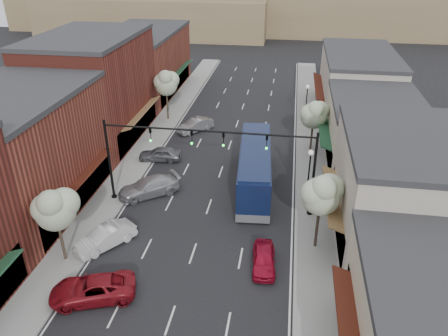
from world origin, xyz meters
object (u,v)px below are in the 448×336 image
at_px(lamp_post_far, 307,97).
at_px(parked_car_c, 149,187).
at_px(signal_mast_right, 282,160).
at_px(tree_left_near, 55,208).
at_px(lamp_post_near, 310,166).
at_px(parked_car_b, 105,237).
at_px(tree_left_far, 166,82).
at_px(signal_mast_left, 137,150).
at_px(parked_car_e, 195,125).
at_px(parked_car_d, 160,154).
at_px(coach_bus, 255,167).
at_px(parked_car_a, 93,289).
at_px(tree_right_near, 322,193).
at_px(tree_right_far, 314,114).

xyz_separation_m(lamp_post_far, parked_car_c, (-13.10, -18.95, -2.25)).
xyz_separation_m(signal_mast_right, tree_left_near, (-13.87, -8.05, -0.40)).
xyz_separation_m(lamp_post_near, parked_car_b, (-14.00, -8.59, -2.29)).
distance_m(tree_left_far, lamp_post_near, 22.33).
relative_size(signal_mast_left, tree_left_far, 1.34).
bearing_deg(parked_car_e, parked_car_d, -62.86).
xyz_separation_m(coach_bus, parked_car_d, (-9.50, 3.54, -1.20)).
xyz_separation_m(signal_mast_right, parked_car_a, (-10.60, -11.00, -3.92)).
bearing_deg(signal_mast_left, parked_car_d, 94.46).
relative_size(lamp_post_far, parked_car_d, 1.09).
bearing_deg(parked_car_c, parked_car_d, 152.04).
height_order(signal_mast_left, tree_left_far, signal_mast_left).
bearing_deg(parked_car_e, lamp_post_near, -5.19).
xyz_separation_m(signal_mast_left, tree_right_near, (13.97, -4.05, -0.17)).
bearing_deg(parked_car_b, lamp_post_far, 98.46).
bearing_deg(tree_left_near, parked_car_c, 72.05).
relative_size(parked_car_a, parked_car_d, 1.24).
bearing_deg(tree_right_far, parked_car_b, -128.89).
height_order(tree_left_far, parked_car_a, tree_left_far).
distance_m(tree_left_far, parked_car_b, 24.43).
distance_m(tree_right_far, tree_left_near, 25.99).
relative_size(lamp_post_far, coach_bus, 0.37).
xyz_separation_m(tree_right_far, lamp_post_near, (-0.55, -9.44, -0.99)).
bearing_deg(tree_left_near, parked_car_a, -42.01).
xyz_separation_m(tree_left_far, parked_car_e, (3.90, -2.88, -3.89)).
bearing_deg(tree_right_far, parked_car_d, -162.74).
height_order(signal_mast_right, tree_left_near, signal_mast_right).
bearing_deg(parked_car_d, lamp_post_far, 124.79).
relative_size(signal_mast_right, lamp_post_far, 1.85).
xyz_separation_m(signal_mast_left, lamp_post_far, (13.42, 20.00, -1.62)).
bearing_deg(parked_car_b, parked_car_e, 121.67).
height_order(lamp_post_far, parked_car_c, lamp_post_far).
distance_m(signal_mast_left, parked_car_c, 4.02).
height_order(signal_mast_left, coach_bus, signal_mast_left).
xyz_separation_m(tree_left_near, parked_car_b, (2.05, 1.96, -3.50)).
height_order(signal_mast_left, lamp_post_near, signal_mast_left).
relative_size(tree_right_far, lamp_post_near, 1.22).
distance_m(tree_left_near, lamp_post_far, 32.35).
distance_m(lamp_post_near, parked_car_e, 17.62).
height_order(tree_right_near, coach_bus, tree_right_near).
distance_m(tree_right_near, coach_bus, 9.75).
bearing_deg(parked_car_d, tree_right_far, 100.12).
xyz_separation_m(parked_car_a, parked_car_e, (0.63, 26.06, 0.01)).
bearing_deg(tree_right_near, parked_car_a, -152.47).
relative_size(tree_right_near, lamp_post_far, 1.34).
xyz_separation_m(signal_mast_right, tree_right_far, (2.73, 11.95, -0.63)).
bearing_deg(tree_right_far, parked_car_a, -120.15).
bearing_deg(parked_car_c, lamp_post_far, 109.36).
distance_m(signal_mast_left, tree_right_near, 14.55).
xyz_separation_m(tree_right_near, tree_left_near, (-16.60, -4.00, -0.23)).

